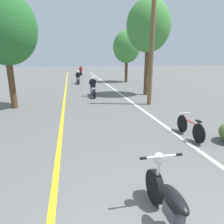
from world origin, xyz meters
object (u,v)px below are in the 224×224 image
(motorcycle_foreground, at_px, (172,207))
(utility_pole, at_px, (152,42))
(motorcycle_rider_lead, at_px, (93,89))
(motorcycle_rider_far, at_px, (81,72))
(bicycle_parked, at_px, (190,128))
(roadside_tree_right_near, at_px, (149,26))
(roadside_tree_left, at_px, (4,29))
(roadside_tree_right_far, at_px, (127,47))
(motorcycle_rider_mid, at_px, (78,79))

(motorcycle_foreground, bearing_deg, utility_pole, 70.36)
(utility_pole, height_order, motorcycle_foreground, utility_pole)
(motorcycle_rider_lead, bearing_deg, motorcycle_rider_far, 89.66)
(motorcycle_foreground, distance_m, motorcycle_rider_lead, 11.48)
(motorcycle_foreground, relative_size, bicycle_parked, 1.27)
(roadside_tree_right_near, xyz_separation_m, motorcycle_rider_far, (-3.76, 17.48, -4.15))
(roadside_tree_right_near, xyz_separation_m, motorcycle_foreground, (-3.92, -11.38, -4.25))
(utility_pole, relative_size, roadside_tree_right_near, 1.05)
(utility_pole, distance_m, motorcycle_foreground, 9.42)
(roadside_tree_right_near, xyz_separation_m, roadside_tree_left, (-8.42, -2.31, -0.65))
(roadside_tree_right_far, xyz_separation_m, roadside_tree_left, (-9.13, -10.19, 0.32))
(roadside_tree_right_near, relative_size, roadside_tree_right_far, 1.19)
(motorcycle_rider_far, height_order, bicycle_parked, motorcycle_rider_far)
(motorcycle_rider_mid, distance_m, bicycle_parked, 15.68)
(roadside_tree_left, distance_m, bicycle_parked, 9.71)
(roadside_tree_right_far, height_order, roadside_tree_left, roadside_tree_left)
(motorcycle_rider_lead, height_order, motorcycle_rider_mid, motorcycle_rider_lead)
(roadside_tree_left, relative_size, motorcycle_foreground, 2.82)
(utility_pole, height_order, motorcycle_rider_far, utility_pole)
(roadside_tree_right_near, height_order, motorcycle_foreground, roadside_tree_right_near)
(roadside_tree_right_far, xyz_separation_m, motorcycle_foreground, (-4.63, -19.25, -3.28))
(roadside_tree_right_near, height_order, bicycle_parked, roadside_tree_right_near)
(utility_pole, xyz_separation_m, roadside_tree_left, (-7.50, 0.67, 0.56))
(motorcycle_rider_lead, xyz_separation_m, bicycle_parked, (2.42, -8.07, -0.17))
(motorcycle_foreground, relative_size, motorcycle_rider_far, 1.02)
(roadside_tree_right_near, xyz_separation_m, motorcycle_rider_lead, (-3.86, 0.10, -4.16))
(motorcycle_rider_mid, bearing_deg, motorcycle_rider_far, 85.26)
(roadside_tree_right_near, bearing_deg, motorcycle_foreground, -109.00)
(roadside_tree_right_near, bearing_deg, utility_pole, -107.19)
(motorcycle_rider_lead, distance_m, motorcycle_rider_mid, 7.32)
(utility_pole, xyz_separation_m, motorcycle_rider_lead, (-2.94, 3.08, -2.95))
(motorcycle_foreground, height_order, motorcycle_rider_lead, motorcycle_rider_lead)
(roadside_tree_right_near, xyz_separation_m, roadside_tree_right_far, (0.71, 7.88, -0.97))
(utility_pole, height_order, bicycle_parked, utility_pole)
(roadside_tree_right_far, distance_m, motorcycle_rider_lead, 9.57)
(motorcycle_foreground, bearing_deg, bicycle_parked, 54.01)
(motorcycle_foreground, height_order, motorcycle_rider_far, motorcycle_rider_far)
(roadside_tree_right_near, bearing_deg, bicycle_parked, -100.26)
(motorcycle_foreground, relative_size, motorcycle_rider_mid, 1.03)
(roadside_tree_right_near, height_order, roadside_tree_right_far, roadside_tree_right_near)
(roadside_tree_right_far, bearing_deg, bicycle_parked, -97.73)
(motorcycle_foreground, bearing_deg, roadside_tree_right_near, 71.00)
(bicycle_parked, bearing_deg, motorcycle_rider_mid, 101.60)
(motorcycle_rider_mid, bearing_deg, utility_pole, -70.50)
(utility_pole, height_order, roadside_tree_left, utility_pole)
(roadside_tree_left, height_order, motorcycle_rider_mid, roadside_tree_left)
(motorcycle_rider_mid, xyz_separation_m, bicycle_parked, (3.15, -15.35, -0.17))
(motorcycle_rider_mid, bearing_deg, motorcycle_rider_lead, -84.26)
(motorcycle_rider_lead, distance_m, bicycle_parked, 8.43)
(utility_pole, relative_size, roadside_tree_left, 1.16)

